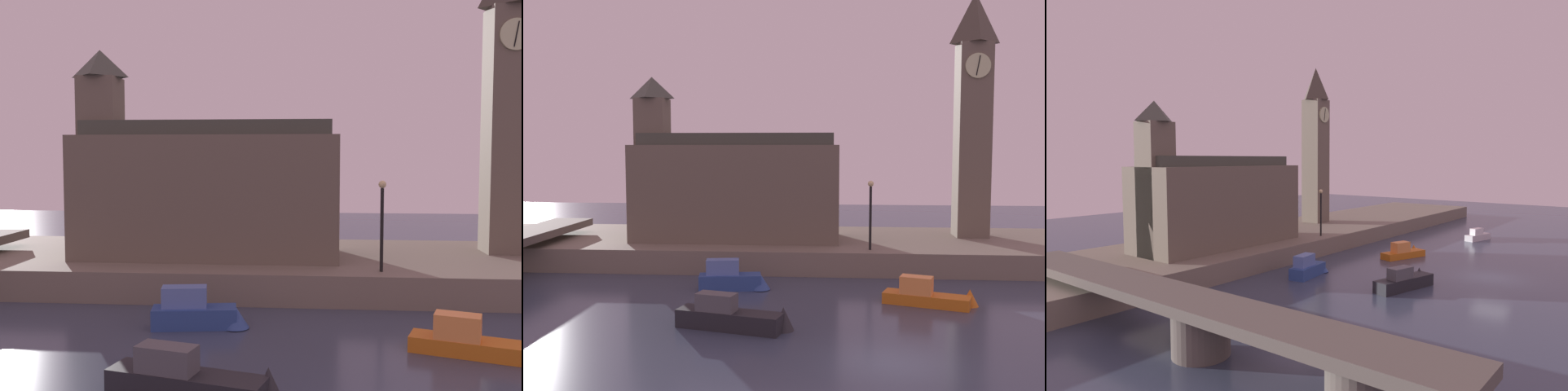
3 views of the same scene
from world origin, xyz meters
TOP-DOWN VIEW (x-y plane):
  - ground_plane at (0.00, 0.00)m, footprint 120.00×120.00m
  - far_embankment at (0.00, 20.00)m, footprint 70.00×12.00m
  - clock_tower at (7.67, 21.55)m, footprint 2.44×2.48m
  - parliament_hall at (-9.18, 19.14)m, footprint 13.99×5.38m
  - streetlamp at (0.19, 15.33)m, footprint 0.36×0.36m
  - boat_tour_blue at (-7.57, 10.67)m, footprint 4.06×1.68m
  - boat_barge_dark at (-6.23, 3.58)m, footprint 5.37×2.29m
  - boat_patrol_orange at (2.88, 8.16)m, footprint 4.98×2.51m

SIDE VIEW (x-z plane):
  - ground_plane at x=0.00m, z-range 0.00..0.00m
  - boat_patrol_orange at x=2.88m, z-range -0.39..1.28m
  - boat_barge_dark at x=-6.23m, z-range -0.32..1.38m
  - boat_tour_blue at x=-7.57m, z-range -0.22..1.44m
  - far_embankment at x=0.00m, z-range 0.00..1.50m
  - streetlamp at x=0.19m, z-range 2.00..6.28m
  - parliament_hall at x=-9.18m, z-range -0.41..10.75m
  - clock_tower at x=7.67m, z-range 1.79..18.82m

